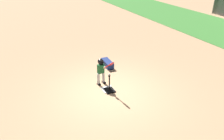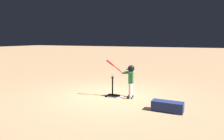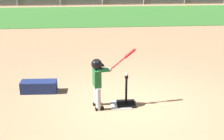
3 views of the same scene
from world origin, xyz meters
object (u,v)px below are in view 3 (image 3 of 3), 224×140
Objects in this scene: baseball at (127,74)px; equipment_bag at (39,87)px; batting_tee at (126,101)px; batter_child at (99,77)px.

baseball is 0.09× the size of equipment_bag.
batting_tee is at bearing -20.50° from equipment_bag.
batter_child is 0.60m from baseball.
batter_child is at bearing -172.92° from baseball.
batter_child is at bearing -30.67° from equipment_bag.
baseball is at bearing -20.50° from equipment_bag.
batting_tee is at bearing 7.08° from batter_child.
baseball is at bearing 0.00° from batting_tee.
equipment_bag is (-1.40, 0.89, -0.56)m from batter_child.
batter_child is at bearing -172.92° from batting_tee.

